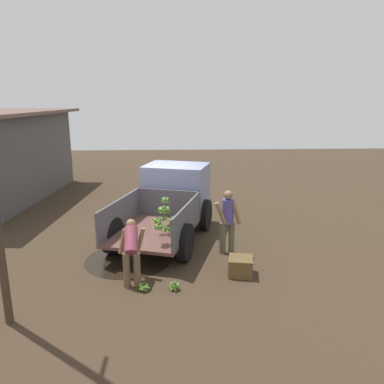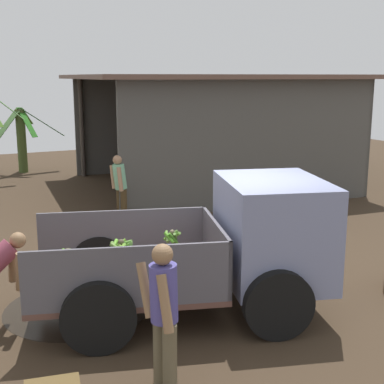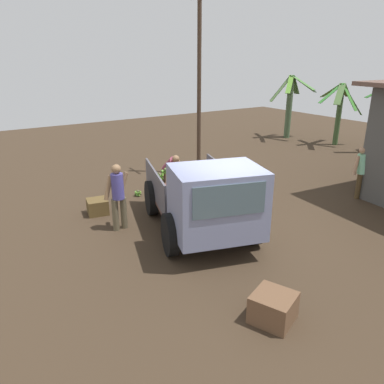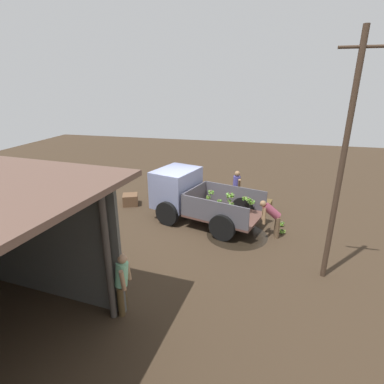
% 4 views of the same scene
% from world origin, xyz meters
% --- Properties ---
extents(ground, '(36.00, 36.00, 0.00)m').
position_xyz_m(ground, '(0.00, 0.00, 0.00)').
color(ground, '#3B2C1F').
extents(mud_patch_0, '(2.18, 2.18, 0.01)m').
position_xyz_m(mud_patch_0, '(-2.24, 0.55, 0.00)').
color(mud_patch_0, black).
rests_on(mud_patch_0, ground).
extents(cargo_truck, '(4.51, 3.04, 1.94)m').
position_xyz_m(cargo_truck, '(-0.07, -0.55, 1.04)').
color(cargo_truck, brown).
rests_on(cargo_truck, ground).
extents(person_foreground_visitor, '(0.36, 0.71, 1.68)m').
position_xyz_m(person_foreground_visitor, '(-1.93, -1.97, 0.93)').
color(person_foreground_visitor, brown).
rests_on(person_foreground_visitor, ground).
extents(person_worker_loading, '(0.76, 0.62, 1.34)m').
position_xyz_m(person_worker_loading, '(-3.39, 0.33, 0.79)').
color(person_worker_loading, brown).
rests_on(person_worker_loading, ground).
extents(banana_bunch_on_ground_0, '(0.24, 0.24, 0.20)m').
position_xyz_m(banana_bunch_on_ground_0, '(-3.81, -0.59, 0.10)').
color(banana_bunch_on_ground_0, brown).
rests_on(banana_bunch_on_ground_0, ground).
extents(banana_bunch_on_ground_1, '(0.24, 0.24, 0.18)m').
position_xyz_m(banana_bunch_on_ground_1, '(-3.82, 0.05, 0.10)').
color(banana_bunch_on_ground_1, '#49422F').
rests_on(banana_bunch_on_ground_1, ground).
extents(wooden_crate_0, '(0.63, 0.63, 0.41)m').
position_xyz_m(wooden_crate_0, '(-3.17, -2.11, 0.21)').
color(wooden_crate_0, brown).
rests_on(wooden_crate_0, ground).
extents(wooden_crate_1, '(0.85, 0.85, 0.48)m').
position_xyz_m(wooden_crate_1, '(2.70, -1.24, 0.24)').
color(wooden_crate_1, brown).
rests_on(wooden_crate_1, ground).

